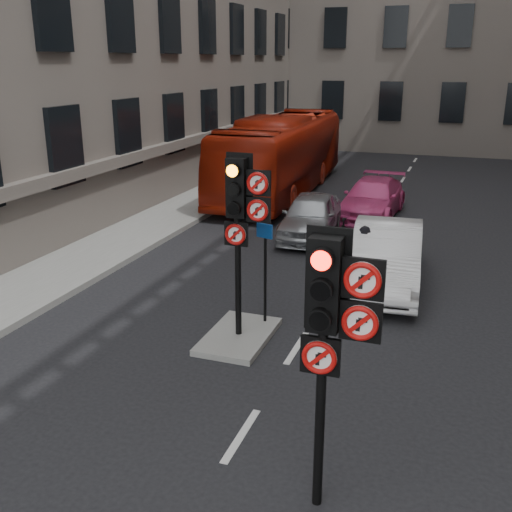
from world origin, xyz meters
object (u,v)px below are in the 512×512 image
Objects in this scene: bus_red at (282,155)px; info_sign at (265,259)px; car_pink at (372,198)px; motorcyclist at (363,256)px; signal_far at (242,208)px; signal_near at (331,316)px; motorcycle at (340,240)px; car_white at (386,256)px; car_silver at (311,216)px.

bus_red is 5.38× the size of info_sign.
motorcyclist is at bearing -80.17° from car_pink.
car_pink is at bearing -35.08° from bus_red.
signal_far is at bearing -90.87° from info_sign.
motorcycle is at bearing 100.81° from signal_near.
motorcyclist is at bearing 65.29° from signal_far.
car_white is 0.58m from motorcyclist.
info_sign is at bearing -93.48° from motorcycle.
car_silver is 2.14× the size of motorcycle.
motorcycle is (-1.46, 1.58, -0.20)m from car_white.
car_silver is 2.34m from motorcycle.
car_pink is (0.83, 10.72, -2.05)m from signal_far.
signal_near is at bearing -56.98° from signal_far.
bus_red reaches higher than motorcyclist.
car_white is at bearing -44.25° from motorcycle.
motorcycle is at bearing -59.28° from car_silver.
signal_near is 4.77m from signal_far.
signal_far is 6.02m from motorcycle.
car_pink is at bearing 85.60° from signal_far.
car_white is at bearing 73.46° from info_sign.
motorcyclist is (-0.89, 7.72, -1.81)m from signal_near.
car_pink is at bearing -92.98° from motorcyclist.
info_sign is (3.60, -12.77, -0.10)m from bus_red.
bus_red is 9.02m from motorcycle.
signal_near is 18.53m from bus_red.
signal_near is 0.89× the size of car_silver.
car_silver is 4.49m from car_white.
signal_far is at bearing -91.79° from car_pink.
car_white is (2.23, 3.99, -1.94)m from signal_far.
signal_far is 1.44m from info_sign.
car_pink is at bearing 101.77° from info_sign.
motorcycle is (0.77, 5.57, -2.14)m from signal_far.
car_white is at bearing -61.06° from bus_red.
info_sign is at bearing 73.86° from signal_far.
car_pink is 7.06m from motorcyclist.
signal_far is at bearing 55.10° from motorcyclist.
signal_near reaches higher than motorcycle.
signal_near is 9.95m from motorcycle.
car_pink is at bearing 92.51° from motorcycle.
motorcycle is 4.95m from info_sign.
signal_near is at bearing -80.52° from car_pink.
car_silver is 6.85m from info_sign.
motorcycle is 0.88× the size of info_sign.
signal_far is 4.97m from car_white.
car_pink is 2.13× the size of info_sign.
signal_near is at bearing -92.29° from car_white.
motorcycle is at bearing 82.11° from signal_far.
motorcyclist reaches higher than motorcycle.
bus_red is at bearing 149.13° from car_pink.
signal_near is 1.00× the size of signal_far.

